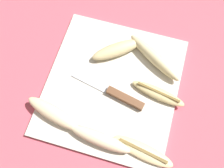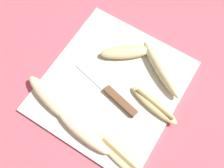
{
  "view_description": "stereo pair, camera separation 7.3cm",
  "coord_description": "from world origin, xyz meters",
  "px_view_note": "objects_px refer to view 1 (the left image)",
  "views": [
    {
      "loc": [
        -0.25,
        -0.07,
        0.71
      ],
      "look_at": [
        0.0,
        0.0,
        0.02
      ],
      "focal_mm": 42.0,
      "sensor_mm": 36.0,
      "label": 1
    },
    {
      "loc": [
        -0.22,
        -0.14,
        0.71
      ],
      "look_at": [
        0.0,
        0.0,
        0.02
      ],
      "focal_mm": 42.0,
      "sensor_mm": 36.0,
      "label": 2
    }
  ],
  "objects_px": {
    "banana_mellow_near": "(117,50)",
    "banana_cream_curved": "(54,113)",
    "banana_pale_long": "(100,139)",
    "banana_soft_right": "(154,57)",
    "banana_ripe_center": "(143,151)",
    "banana_spotted_left": "(158,93)",
    "knife": "(119,96)"
  },
  "relations": [
    {
      "from": "banana_pale_long",
      "to": "banana_spotted_left",
      "type": "height_order",
      "value": "banana_pale_long"
    },
    {
      "from": "banana_ripe_center",
      "to": "banana_cream_curved",
      "type": "bearing_deg",
      "value": 83.69
    },
    {
      "from": "banana_ripe_center",
      "to": "banana_mellow_near",
      "type": "distance_m",
      "value": 0.3
    },
    {
      "from": "knife",
      "to": "banana_soft_right",
      "type": "relative_size",
      "value": 1.24
    },
    {
      "from": "banana_soft_right",
      "to": "banana_cream_curved",
      "type": "height_order",
      "value": "banana_soft_right"
    },
    {
      "from": "banana_ripe_center",
      "to": "banana_spotted_left",
      "type": "height_order",
      "value": "banana_spotted_left"
    },
    {
      "from": "banana_mellow_near",
      "to": "banana_spotted_left",
      "type": "distance_m",
      "value": 0.18
    },
    {
      "from": "banana_soft_right",
      "to": "banana_cream_curved",
      "type": "xyz_separation_m",
      "value": [
        -0.24,
        0.22,
        -0.0
      ]
    },
    {
      "from": "knife",
      "to": "banana_ripe_center",
      "type": "distance_m",
      "value": 0.16
    },
    {
      "from": "banana_mellow_near",
      "to": "banana_spotted_left",
      "type": "xyz_separation_m",
      "value": [
        -0.1,
        -0.15,
        -0.01
      ]
    },
    {
      "from": "banana_soft_right",
      "to": "banana_pale_long",
      "type": "height_order",
      "value": "banana_soft_right"
    },
    {
      "from": "knife",
      "to": "banana_mellow_near",
      "type": "xyz_separation_m",
      "value": [
        0.13,
        0.05,
        0.01
      ]
    },
    {
      "from": "banana_ripe_center",
      "to": "banana_mellow_near",
      "type": "bearing_deg",
      "value": 28.96
    },
    {
      "from": "banana_ripe_center",
      "to": "banana_soft_right",
      "type": "xyz_separation_m",
      "value": [
        0.26,
        0.03,
        0.01
      ]
    },
    {
      "from": "banana_soft_right",
      "to": "knife",
      "type": "bearing_deg",
      "value": 153.92
    },
    {
      "from": "banana_pale_long",
      "to": "banana_spotted_left",
      "type": "relative_size",
      "value": 1.08
    },
    {
      "from": "banana_soft_right",
      "to": "banana_spotted_left",
      "type": "bearing_deg",
      "value": -160.89
    },
    {
      "from": "banana_soft_right",
      "to": "banana_pale_long",
      "type": "xyz_separation_m",
      "value": [
        -0.27,
        0.08,
        -0.0
      ]
    },
    {
      "from": "banana_ripe_center",
      "to": "knife",
      "type": "bearing_deg",
      "value": 37.4
    },
    {
      "from": "banana_spotted_left",
      "to": "banana_cream_curved",
      "type": "bearing_deg",
      "value": 117.79
    },
    {
      "from": "banana_pale_long",
      "to": "banana_ripe_center",
      "type": "bearing_deg",
      "value": -88.98
    },
    {
      "from": "banana_cream_curved",
      "to": "banana_spotted_left",
      "type": "relative_size",
      "value": 1.07
    },
    {
      "from": "banana_ripe_center",
      "to": "banana_cream_curved",
      "type": "distance_m",
      "value": 0.25
    },
    {
      "from": "banana_cream_curved",
      "to": "banana_pale_long",
      "type": "height_order",
      "value": "same"
    },
    {
      "from": "banana_cream_curved",
      "to": "banana_soft_right",
      "type": "bearing_deg",
      "value": -43.13
    },
    {
      "from": "banana_cream_curved",
      "to": "banana_pale_long",
      "type": "distance_m",
      "value": 0.14
    },
    {
      "from": "banana_ripe_center",
      "to": "banana_spotted_left",
      "type": "xyz_separation_m",
      "value": [
        0.16,
        -0.0,
        0.0
      ]
    },
    {
      "from": "banana_cream_curved",
      "to": "banana_pale_long",
      "type": "bearing_deg",
      "value": -102.28
    },
    {
      "from": "banana_cream_curved",
      "to": "banana_pale_long",
      "type": "xyz_separation_m",
      "value": [
        -0.03,
        -0.14,
        0.0
      ]
    },
    {
      "from": "banana_mellow_near",
      "to": "banana_soft_right",
      "type": "xyz_separation_m",
      "value": [
        0.0,
        -0.11,
        0.0
      ]
    },
    {
      "from": "banana_mellow_near",
      "to": "banana_cream_curved",
      "type": "relative_size",
      "value": 0.85
    },
    {
      "from": "banana_ripe_center",
      "to": "banana_spotted_left",
      "type": "bearing_deg",
      "value": -1.07
    }
  ]
}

